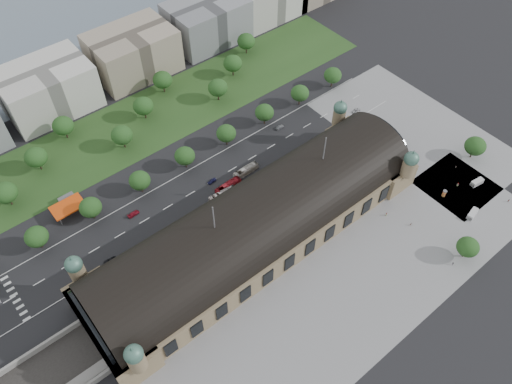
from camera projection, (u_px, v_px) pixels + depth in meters
ground at (257, 239)px, 210.02m from camera, size 900.00×900.00×0.00m
station at (257, 224)px, 202.13m from camera, size 150.00×48.40×44.30m
plaza_south at (349, 298)px, 192.17m from camera, size 190.00×48.00×0.12m
plaza_east at (415, 132)px, 251.62m from camera, size 56.00×100.00×0.12m
road_slab at (168, 207)px, 220.85m from camera, size 260.00×26.00×0.10m
grass_belt at (117, 135)px, 250.23m from camera, size 300.00×45.00×0.10m
petrol_station at (68, 203)px, 218.46m from camera, size 14.00×13.00×5.05m
office_3 at (48, 89)px, 254.85m from camera, size 45.00×32.00×24.00m
office_4 at (133, 53)px, 275.04m from camera, size 45.00×32.00×24.00m
office_5 at (207, 21)px, 295.23m from camera, size 45.00×32.00×24.00m
tree_row_2 at (36, 237)px, 201.61m from camera, size 9.60×9.60×11.52m
tree_row_3 at (90, 207)px, 211.30m from camera, size 9.60×9.60×11.52m
tree_row_4 at (140, 180)px, 220.99m from camera, size 9.60×9.60×11.52m
tree_row_5 at (185, 156)px, 230.68m from camera, size 9.60×9.60×11.52m
tree_row_6 at (226, 133)px, 240.38m from camera, size 9.60×9.60×11.52m
tree_row_7 at (264, 112)px, 250.07m from camera, size 9.60×9.60×11.52m
tree_row_8 at (300, 93)px, 259.76m from camera, size 9.60×9.60×11.52m
tree_row_9 at (333, 75)px, 269.45m from camera, size 9.60×9.60×11.52m
tree_belt_3 at (5, 193)px, 215.65m from camera, size 10.40×10.40×12.48m
tree_belt_4 at (36, 157)px, 229.29m from camera, size 10.40×10.40×12.48m
tree_belt_5 at (63, 126)px, 242.94m from camera, size 10.40×10.40×12.48m
tree_belt_6 at (122, 135)px, 238.67m from camera, size 10.40×10.40×12.48m
tree_belt_7 at (143, 106)px, 252.31m from camera, size 10.40×10.40×12.48m
tree_belt_8 at (162, 80)px, 265.95m from camera, size 10.40×10.40×12.48m
tree_belt_9 at (218, 88)px, 261.69m from camera, size 10.40×10.40×12.48m
tree_belt_10 at (233, 63)px, 275.33m from camera, size 10.40×10.40×12.48m
tree_belt_11 at (246, 41)px, 288.97m from camera, size 10.40×10.40×12.48m
tree_plaza_ne at (475, 146)px, 234.81m from camera, size 10.00×10.00×11.69m
tree_plaza_s at (468, 247)px, 199.18m from camera, size 9.00×9.00×10.64m
traffic_car_2 at (110, 261)px, 202.11m from camera, size 5.54×2.99×1.48m
traffic_car_3 at (133, 214)px, 217.44m from camera, size 5.54×2.61×1.56m
traffic_car_4 at (212, 181)px, 229.67m from camera, size 4.56×2.20×1.50m
traffic_car_5 at (280, 127)px, 252.88m from camera, size 4.58×1.64×1.50m
traffic_car_6 at (356, 111)px, 261.01m from camera, size 5.07×2.81×1.34m
parked_car_0 at (82, 287)px, 194.52m from camera, size 3.86×3.52×1.28m
parked_car_1 at (114, 267)px, 200.07m from camera, size 6.14×5.04×1.56m
parked_car_2 at (114, 277)px, 197.27m from camera, size 6.09×4.26×1.64m
parked_car_3 at (114, 268)px, 199.98m from camera, size 5.06×3.72×1.60m
parked_car_4 at (139, 259)px, 202.84m from camera, size 4.59×3.06×1.43m
parked_car_5 at (139, 252)px, 204.81m from camera, size 6.17×4.60×1.56m
parked_car_6 at (136, 262)px, 201.89m from camera, size 4.97×3.80×1.34m
bus_west at (228, 186)px, 226.17m from camera, size 13.50×3.56×3.74m
bus_mid at (223, 195)px, 222.92m from camera, size 13.50×4.13×3.70m
bus_east at (246, 170)px, 232.40m from camera, size 13.23×3.22×3.68m
van_east at (476, 183)px, 228.31m from camera, size 6.39×3.31×2.64m
van_south at (472, 214)px, 216.59m from camera, size 6.66×3.66×2.73m
advertising_column at (444, 193)px, 223.56m from camera, size 1.84×1.84×3.49m
pedestrian_0 at (386, 214)px, 217.13m from camera, size 0.93×0.59×1.80m
pedestrian_1 at (411, 224)px, 213.85m from camera, size 0.58×0.68×1.57m
pedestrian_2 at (456, 167)px, 235.29m from camera, size 0.59×0.86×1.64m
pedestrian_3 at (509, 201)px, 222.05m from camera, size 1.06×0.54×1.77m
pedestrian_4 at (453, 264)px, 201.17m from camera, size 1.10×0.83×1.56m
pedestrian_5 at (458, 184)px, 228.00m from camera, size 0.82×1.09×1.98m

